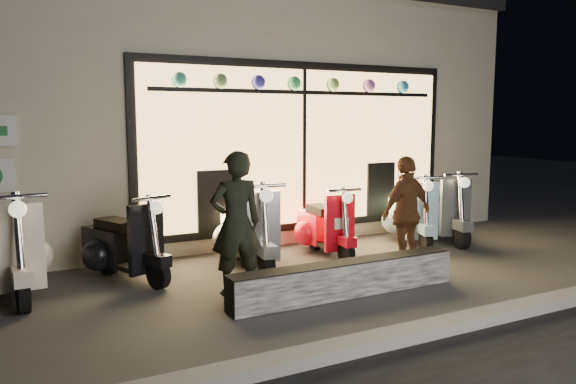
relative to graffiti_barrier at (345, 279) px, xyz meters
name	(u,v)px	position (x,y,z in m)	size (l,w,h in m)	color
ground	(323,280)	(0.10, 0.65, -0.20)	(40.00, 40.00, 0.00)	#383533
kerb	(434,328)	(0.10, -1.35, -0.14)	(40.00, 0.25, 0.12)	slate
shop_building	(193,113)	(0.11, 5.63, 1.90)	(10.20, 6.23, 4.20)	beige
graffiti_barrier	(345,279)	(0.00, 0.00, 0.00)	(2.82, 0.28, 0.40)	black
scooter_silver	(247,231)	(-0.42, 1.81, 0.26)	(0.63, 1.61, 1.15)	black
scooter_red	(323,226)	(0.84, 1.87, 0.20)	(0.51, 1.41, 1.00)	black
scooter_black	(120,245)	(-2.11, 1.95, 0.22)	(0.85, 1.45, 1.05)	black
scooter_cream	(13,252)	(-3.32, 1.93, 0.27)	(0.58, 1.65, 1.18)	black
scooter_blue	(410,215)	(2.50, 1.88, 0.24)	(0.88, 1.51, 1.10)	black
scooter_grey	(437,212)	(3.07, 1.88, 0.25)	(0.76, 1.57, 1.12)	black
man	(236,223)	(-1.06, 0.65, 0.62)	(0.60, 0.39, 1.64)	black
woman	(406,213)	(1.35, 0.60, 0.56)	(0.89, 0.37, 1.51)	brown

